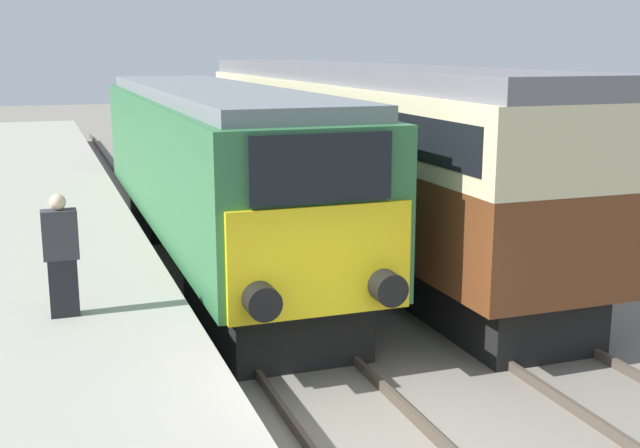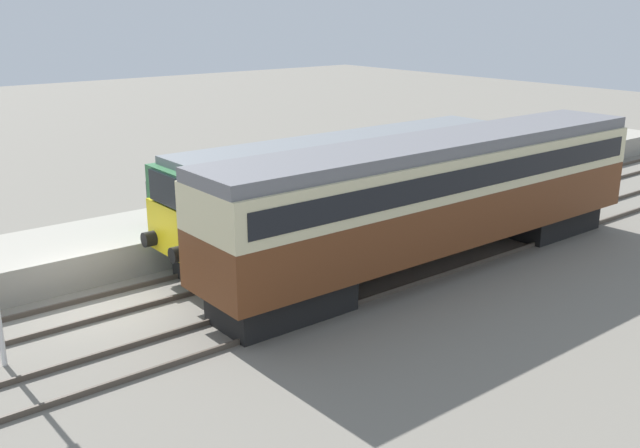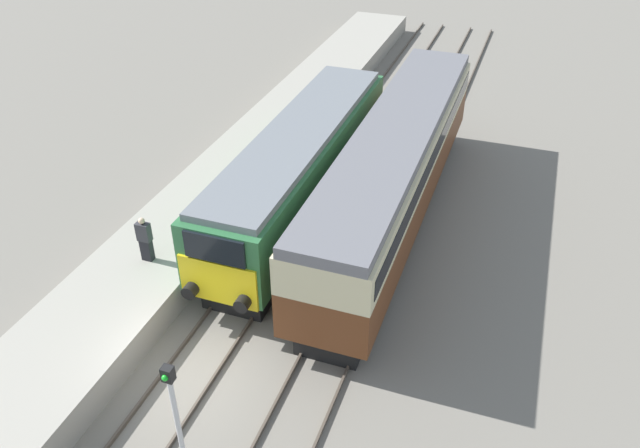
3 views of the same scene
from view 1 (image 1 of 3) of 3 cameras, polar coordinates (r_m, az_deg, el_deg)
The scene contains 6 objects.
platform_left at distance 15.70m, azimuth -18.82°, elevation -2.64°, with size 3.50×50.00×1.02m.
rails_near_track at distance 13.38m, azimuth -4.08°, elevation -6.53°, with size 1.51×60.00×0.14m.
rails_far_track at distance 14.61m, azimuth 8.93°, elevation -5.02°, with size 1.50×60.00×0.14m.
locomotive at distance 16.46m, azimuth -7.69°, elevation 4.06°, with size 2.70×13.62×3.67m.
passenger_carriage at distance 18.07m, azimuth 2.45°, elevation 6.15°, with size 2.75×16.14×4.06m.
person_on_platform at distance 10.74m, azimuth -17.91°, elevation -2.20°, with size 0.44×0.26×1.60m.
Camera 1 is at (-3.34, -7.21, 4.40)m, focal length 45.00 mm.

